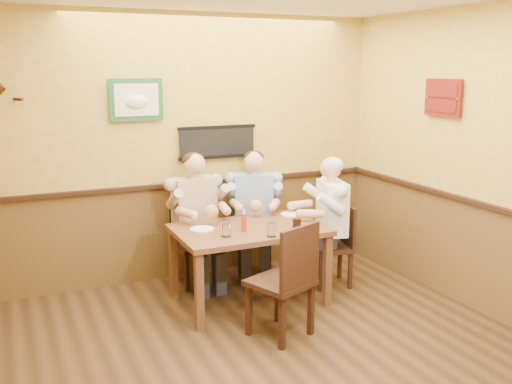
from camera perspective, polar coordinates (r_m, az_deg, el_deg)
room at (r=3.85m, az=0.76°, el=4.14°), size 5.02×5.03×2.81m
dining_table at (r=5.45m, az=-0.70°, el=-4.49°), size 1.40×0.90×0.75m
chair_back_left at (r=6.00m, az=-6.11°, el=-5.16°), size 0.44×0.44×0.88m
chair_back_right at (r=6.29m, az=-0.20°, el=-4.32°), size 0.52×0.52×0.86m
chair_right_end at (r=6.00m, az=7.52°, el=-5.32°), size 0.47×0.47×0.85m
chair_near_side at (r=4.83m, az=2.43°, el=-8.72°), size 0.60×0.60×1.00m
diner_tan_shirt at (r=5.94m, az=-6.15°, el=-3.42°), size 0.62×0.62×1.26m
diner_blue_polo at (r=6.24m, az=-0.21°, el=-2.70°), size 0.74×0.74×1.23m
diner_white_elder at (r=5.95m, az=7.57°, el=-3.65°), size 0.67×0.67×1.21m
water_glass_left at (r=5.12m, az=-3.00°, el=-3.78°), size 0.11×0.11×0.13m
water_glass_mid at (r=5.12m, az=1.57°, el=-3.80°), size 0.11×0.11×0.13m
cola_tumbler at (r=5.36m, az=4.10°, el=-3.19°), size 0.09×0.09×0.11m
hot_sauce_bottle at (r=5.27m, az=-1.21°, el=-2.98°), size 0.06×0.06×0.19m
salt_shaker at (r=5.50m, az=-1.25°, el=-2.81°), size 0.04×0.04×0.10m
pepper_shaker at (r=5.36m, az=-1.26°, el=-3.21°), size 0.04×0.04×0.10m
plate_far_left at (r=5.36m, az=-5.44°, el=-3.72°), size 0.30×0.30×0.01m
plate_far_right at (r=5.88m, az=3.56°, el=-2.25°), size 0.28×0.28×0.01m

